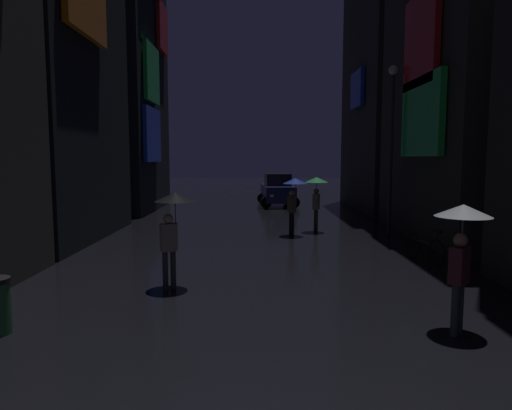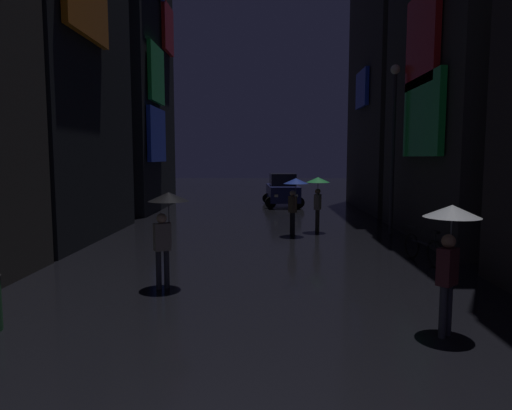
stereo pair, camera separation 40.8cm
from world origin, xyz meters
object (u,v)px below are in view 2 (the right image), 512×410
pedestrian_foreground_left_clear (450,233)px  bicycle_parked_at_storefront (423,249)px  pedestrian_foreground_right_blue (295,190)px  streetlamp_right_far (394,131)px  car_distant (282,190)px  pedestrian_near_crossing_black (166,213)px  pedestrian_far_right_green (318,189)px

pedestrian_foreground_left_clear → bicycle_parked_at_storefront: pedestrian_foreground_left_clear is taller
pedestrian_foreground_right_blue → streetlamp_right_far: streetlamp_right_far is taller
pedestrian_foreground_left_clear → car_distant: 19.93m
pedestrian_foreground_left_clear → bicycle_parked_at_storefront: bearing=75.4°
pedestrian_foreground_left_clear → bicycle_parked_at_storefront: (1.33, 5.12, -1.28)m
pedestrian_near_crossing_black → pedestrian_far_right_green: 8.78m
pedestrian_foreground_right_blue → pedestrian_foreground_left_clear: size_ratio=1.00×
pedestrian_foreground_right_blue → pedestrian_far_right_green: same height
pedestrian_far_right_green → bicycle_parked_at_storefront: pedestrian_far_right_green is taller
pedestrian_foreground_left_clear → pedestrian_foreground_right_blue: bearing=101.6°
pedestrian_far_right_green → car_distant: pedestrian_far_right_green is taller
pedestrian_foreground_left_clear → streetlamp_right_far: 10.29m
pedestrian_foreground_right_blue → pedestrian_far_right_green: bearing=43.1°
pedestrian_foreground_left_clear → streetlamp_right_far: size_ratio=0.34×
streetlamp_right_far → car_distant: bearing=110.9°
pedestrian_foreground_right_blue → bicycle_parked_at_storefront: bearing=-52.8°
pedestrian_foreground_left_clear → car_distant: (-2.05, 19.81, -0.74)m
pedestrian_far_right_green → streetlamp_right_far: (2.72, -0.39, 2.18)m
pedestrian_near_crossing_black → pedestrian_foreground_right_blue: bearing=64.9°
pedestrian_near_crossing_black → bicycle_parked_at_storefront: bearing=21.6°
bicycle_parked_at_storefront → pedestrian_near_crossing_black: bearing=-158.4°
pedestrian_far_right_green → pedestrian_foreground_left_clear: bearing=-84.5°
pedestrian_foreground_right_blue → pedestrian_foreground_left_clear: 9.62m
pedestrian_foreground_left_clear → pedestrian_far_right_green: same height
pedestrian_far_right_green → bicycle_parked_at_storefront: 5.82m
pedestrian_foreground_right_blue → pedestrian_foreground_left_clear: bearing=-78.4°
streetlamp_right_far → pedestrian_foreground_right_blue: bearing=-172.4°
bicycle_parked_at_storefront → pedestrian_far_right_green: bearing=114.2°
pedestrian_far_right_green → streetlamp_right_far: streetlamp_right_far is taller
pedestrian_foreground_right_blue → pedestrian_foreground_left_clear: same height
pedestrian_near_crossing_black → car_distant: bearing=79.8°
car_distant → pedestrian_far_right_green: bearing=-83.7°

